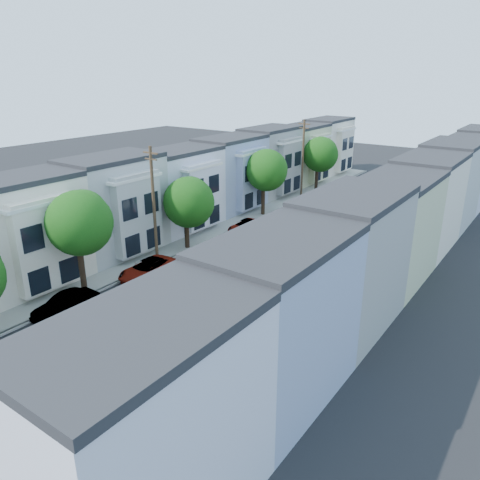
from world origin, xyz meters
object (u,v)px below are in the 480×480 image
object	(u,v)px
parked_left_c	(147,269)
tree_c	(188,202)
tree_b	(79,223)
parked_right_c	(349,234)
motorcycle	(116,400)
fedex_truck	(301,229)
parked_right_b	(217,323)
lead_sedan	(357,213)
parked_right_d	(382,212)
utility_pole_near	(154,207)
parked_right_a	(192,340)
tree_d	(266,170)
parked_left_b	(66,305)
utility_pole_far	(303,160)
tree_far_r	(413,179)
parked_left_d	(245,226)
tree_e	(320,154)

from	to	relation	value
parked_left_c	tree_c	bearing A→B (deg)	98.81
tree_b	parked_right_c	world-z (taller)	tree_b
parked_left_c	motorcycle	bearing A→B (deg)	-52.79
fedex_truck	parked_right_b	bearing A→B (deg)	-82.49
lead_sedan	parked_right_d	bearing A→B (deg)	50.17
utility_pole_near	tree_b	bearing A→B (deg)	-90.02
lead_sedan	utility_pole_near	bearing A→B (deg)	-107.56
tree_c	utility_pole_near	xyz separation A→B (m)	(0.00, -4.24, 0.59)
lead_sedan	parked_right_a	distance (m)	30.78
tree_d	parked_left_b	bearing A→B (deg)	-87.08
fedex_truck	parked_right_c	size ratio (longest dim) A/B	1.47
utility_pole_near	parked_left_c	world-z (taller)	utility_pole_near
utility_pole_far	parked_left_c	world-z (taller)	utility_pole_far
tree_far_r	parked_right_b	bearing A→B (deg)	-93.34
tree_c	parked_left_b	xyz separation A→B (m)	(1.40, -14.36, -3.81)
parked_right_a	parked_right_d	distance (m)	32.91
tree_far_r	parked_left_d	world-z (taller)	tree_far_r
lead_sedan	parked_right_b	size ratio (longest dim) A/B	0.93
tree_c	tree_d	distance (m)	13.14
tree_c	motorcycle	bearing A→B (deg)	-58.49
parked_left_c	parked_right_a	xyz separation A→B (m)	(9.80, -5.85, -0.04)
tree_e	motorcycle	bearing A→B (deg)	-75.83
parked_right_a	parked_left_b	bearing A→B (deg)	-167.94
tree_far_r	utility_pole_far	bearing A→B (deg)	-170.64
parked_left_b	parked_right_d	size ratio (longest dim) A/B	1.10
tree_b	fedex_truck	world-z (taller)	tree_b
parked_left_b	parked_left_c	xyz separation A→B (m)	(0.00, 7.61, -0.04)
utility_pole_far	lead_sedan	xyz separation A→B (m)	(9.05, -3.65, -4.52)
fedex_truck	tree_e	bearing A→B (deg)	108.69
tree_e	parked_right_b	bearing A→B (deg)	-73.07
fedex_truck	parked_left_c	distance (m)	15.18
tree_b	utility_pole_far	distance (m)	33.35
parked_left_d	parked_right_a	world-z (taller)	parked_right_a
tree_c	parked_right_d	world-z (taller)	tree_c
tree_e	parked_right_d	size ratio (longest dim) A/B	1.84
parked_right_d	parked_left_c	bearing A→B (deg)	-112.18
utility_pole_far	motorcycle	bearing A→B (deg)	-74.22
utility_pole_far	motorcycle	distance (m)	42.23
tree_b	tree_c	size ratio (longest dim) A/B	1.16
parked_right_b	parked_right_d	xyz separation A→B (m)	(0.00, 30.52, 0.01)
utility_pole_near	parked_right_c	bearing A→B (deg)	53.28
fedex_truck	parked_left_c	world-z (taller)	fedex_truck
parked_right_d	tree_b	bearing A→B (deg)	-111.62
tree_e	parked_right_a	size ratio (longest dim) A/B	1.82
lead_sedan	parked_right_d	distance (m)	3.07
parked_right_c	motorcycle	size ratio (longest dim) A/B	2.25
parked_left_d	parked_right_c	bearing A→B (deg)	19.09
parked_right_d	parked_left_b	bearing A→B (deg)	-108.06
utility_pole_near	lead_sedan	size ratio (longest dim) A/B	2.22
tree_far_r	parked_left_c	bearing A→B (deg)	-111.03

